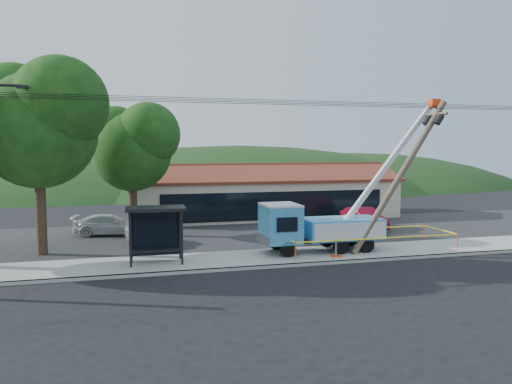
{
  "coord_description": "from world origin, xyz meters",
  "views": [
    {
      "loc": [
        -7.69,
        -21.19,
        5.92
      ],
      "look_at": [
        -0.62,
        5.0,
        3.54
      ],
      "focal_mm": 35.0,
      "sensor_mm": 36.0,
      "label": 1
    }
  ],
  "objects_px": {
    "utility_truck": "(319,225)",
    "car_white": "(110,236)",
    "leaning_pole": "(404,169)",
    "bus_shelter": "(156,221)",
    "car_silver": "(146,245)",
    "car_red": "(364,230)"
  },
  "relations": [
    {
      "from": "utility_truck",
      "to": "car_white",
      "type": "bearing_deg",
      "value": 142.13
    },
    {
      "from": "leaning_pole",
      "to": "bus_shelter",
      "type": "relative_size",
      "value": 2.86
    },
    {
      "from": "car_silver",
      "to": "car_red",
      "type": "distance_m",
      "value": 15.62
    },
    {
      "from": "car_silver",
      "to": "car_red",
      "type": "bearing_deg",
      "value": -10.24
    },
    {
      "from": "utility_truck",
      "to": "bus_shelter",
      "type": "distance_m",
      "value": 9.03
    },
    {
      "from": "utility_truck",
      "to": "leaning_pole",
      "type": "distance_m",
      "value": 5.72
    },
    {
      "from": "utility_truck",
      "to": "car_silver",
      "type": "bearing_deg",
      "value": 151.36
    },
    {
      "from": "leaning_pole",
      "to": "car_silver",
      "type": "relative_size",
      "value": 2.03
    },
    {
      "from": "car_silver",
      "to": "car_red",
      "type": "height_order",
      "value": "car_red"
    },
    {
      "from": "utility_truck",
      "to": "car_white",
      "type": "relative_size",
      "value": 2.24
    },
    {
      "from": "car_red",
      "to": "bus_shelter",
      "type": "bearing_deg",
      "value": -156.42
    },
    {
      "from": "car_silver",
      "to": "bus_shelter",
      "type": "bearing_deg",
      "value": -103.9
    },
    {
      "from": "leaning_pole",
      "to": "car_red",
      "type": "bearing_deg",
      "value": 78.19
    },
    {
      "from": "car_red",
      "to": "car_silver",
      "type": "bearing_deg",
      "value": -175.25
    },
    {
      "from": "leaning_pole",
      "to": "car_silver",
      "type": "xyz_separation_m",
      "value": [
        -13.89,
        6.17,
        -4.79
      ]
    },
    {
      "from": "bus_shelter",
      "to": "utility_truck",
      "type": "bearing_deg",
      "value": 4.77
    },
    {
      "from": "bus_shelter",
      "to": "car_white",
      "type": "height_order",
      "value": "bus_shelter"
    },
    {
      "from": "car_red",
      "to": "leaning_pole",
      "type": "bearing_deg",
      "value": -103.26
    },
    {
      "from": "bus_shelter",
      "to": "car_white",
      "type": "distance_m",
      "value": 9.9
    },
    {
      "from": "car_white",
      "to": "utility_truck",
      "type": "bearing_deg",
      "value": -120.24
    },
    {
      "from": "car_red",
      "to": "car_white",
      "type": "height_order",
      "value": "car_red"
    },
    {
      "from": "car_silver",
      "to": "car_white",
      "type": "xyz_separation_m",
      "value": [
        -2.22,
        3.87,
        0.0
      ]
    }
  ]
}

